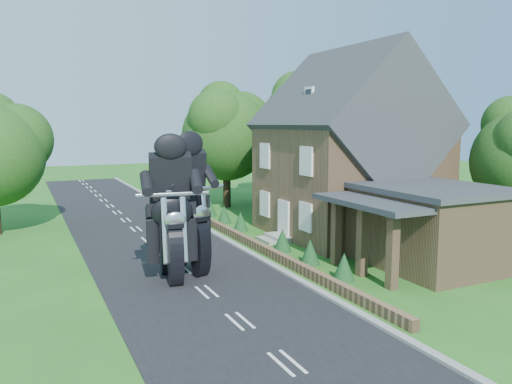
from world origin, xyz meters
name	(u,v)px	position (x,y,z in m)	size (l,w,h in m)	color
ground	(207,292)	(0.00, 0.00, 0.00)	(120.00, 120.00, 0.00)	#205A19
road	(207,292)	(0.00, 0.00, 0.01)	(7.00, 80.00, 0.02)	black
kerb	(294,277)	(3.65, 0.00, 0.06)	(0.30, 80.00, 0.12)	gray
garden_wall	(255,245)	(4.30, 5.00, 0.20)	(0.30, 22.00, 0.40)	#836143
house	(349,155)	(10.49, 6.00, 4.34)	(9.54, 8.64, 10.24)	#836143
annex	(430,225)	(9.87, -0.80, 1.77)	(7.05, 5.94, 3.44)	#836143
tree_house_right	(403,137)	(16.65, 8.62, 5.19)	(6.51, 6.00, 8.40)	black
tree_behind_house	(310,121)	(14.18, 16.14, 6.23)	(7.81, 7.20, 10.08)	black
tree_behind_left	(231,128)	(8.16, 17.13, 5.73)	(6.94, 6.40, 9.16)	black
shrub_a	(344,267)	(5.30, -1.00, 0.55)	(0.90, 0.90, 1.10)	#113718
shrub_b	(310,252)	(5.30, 1.50, 0.55)	(0.90, 0.90, 1.10)	#113718
shrub_c	(283,240)	(5.30, 4.00, 0.55)	(0.90, 0.90, 1.10)	#113718
shrub_d	(241,221)	(5.30, 9.00, 0.55)	(0.90, 0.90, 1.10)	#113718
shrub_e	(224,214)	(5.30, 11.50, 0.55)	(0.90, 0.90, 1.10)	#113718
shrub_f	(210,208)	(5.30, 14.00, 0.55)	(0.90, 0.90, 1.10)	#113718
motorcycle_lead	(189,252)	(0.19, 2.59, 0.86)	(0.47, 1.86, 1.73)	black
motorcycle_follow	(172,259)	(-0.72, 1.88, 0.85)	(0.46, 1.83, 1.71)	black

